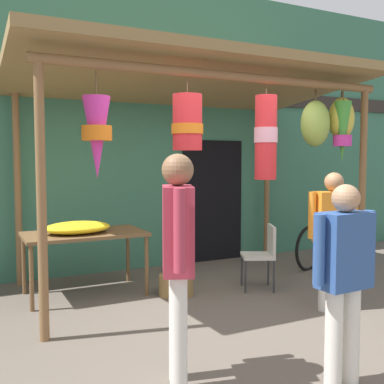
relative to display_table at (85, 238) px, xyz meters
name	(u,v)px	position (x,y,z in m)	size (l,w,h in m)	color
ground_plane	(216,311)	(1.15, -1.28, -0.71)	(30.00, 30.00, 0.00)	#60564C
shop_facade	(141,126)	(1.16, 1.12, 1.49)	(12.29, 0.29, 4.41)	#387056
market_stall_canopy	(200,93)	(1.40, -0.42, 1.81)	(4.53, 2.62, 2.91)	brown
display_table	(85,238)	(0.00, 0.00, 0.00)	(1.46, 0.83, 0.79)	brown
flower_heap_on_table	(79,227)	(-0.08, -0.05, 0.15)	(0.80, 0.56, 0.15)	yellow
folding_chair	(263,251)	(2.13, -0.79, -0.21)	(0.53, 0.53, 0.84)	beige
wicker_basket_by_table	(176,285)	(1.01, -0.53, -0.59)	(0.43, 0.43, 0.26)	olive
parked_bicycle	(327,243)	(3.87, -0.10, -0.37)	(1.70, 0.60, 0.92)	black
customer_foreground	(178,249)	(0.09, -2.60, 0.32)	(0.35, 0.56, 1.74)	silver
shopper_by_bananas	(333,230)	(2.35, -1.81, 0.19)	(0.58, 0.31, 1.55)	silver
passerby_at_right	(344,269)	(1.18, -3.16, 0.17)	(0.59, 0.24, 1.51)	silver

